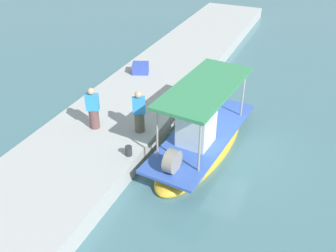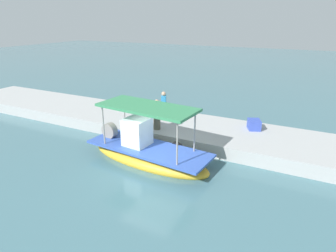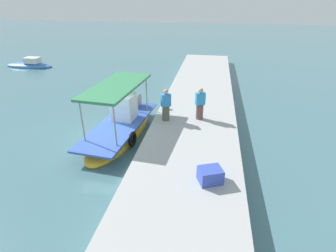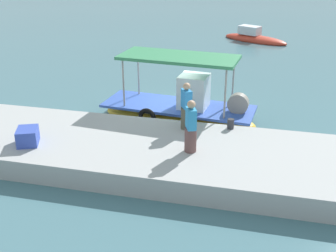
{
  "view_description": "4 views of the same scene",
  "coord_description": "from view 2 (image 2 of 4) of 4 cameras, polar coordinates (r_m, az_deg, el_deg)",
  "views": [
    {
      "loc": [
        11.68,
        2.93,
        8.4
      ],
      "look_at": [
        1.11,
        -1.71,
        1.06
      ],
      "focal_mm": 39.63,
      "sensor_mm": 36.0,
      "label": 1
    },
    {
      "loc": [
        -5.9,
        10.15,
        6.4
      ],
      "look_at": [
        0.47,
        -2.45,
        1.13
      ],
      "focal_mm": 30.97,
      "sensor_mm": 36.0,
      "label": 2
    },
    {
      "loc": [
        -11.02,
        -5.0,
        6.6
      ],
      "look_at": [
        0.32,
        -3.06,
        0.85
      ],
      "focal_mm": 28.48,
      "sensor_mm": 36.0,
      "label": 3
    },
    {
      "loc": [
        3.8,
        -15.87,
        6.57
      ],
      "look_at": [
        0.73,
        -3.06,
        0.84
      ],
      "focal_mm": 44.28,
      "sensor_mm": 36.0,
      "label": 4
    }
  ],
  "objects": [
    {
      "name": "ground_plane",
      "position": [
        13.37,
        -2.95,
        -8.15
      ],
      "size": [
        120.0,
        120.0,
        0.0
      ],
      "primitive_type": "plane",
      "color": "#456F79"
    },
    {
      "name": "fisherman_by_crate",
      "position": [
        17.25,
        -0.84,
        3.82
      ],
      "size": [
        0.49,
        0.54,
        1.68
      ],
      "color": "brown",
      "rests_on": "dock_quay"
    },
    {
      "name": "mooring_bollard",
      "position": [
        16.28,
        -7.46,
        0.45
      ],
      "size": [
        0.24,
        0.24,
        0.36
      ],
      "primitive_type": "cylinder",
      "color": "#2D2D33",
      "rests_on": "dock_quay"
    },
    {
      "name": "dock_quay",
      "position": [
        16.71,
        4.26,
        -0.83
      ],
      "size": [
        36.0,
        4.26,
        0.7
      ],
      "primitive_type": "cube",
      "color": "#A9AAAA",
      "rests_on": "ground_plane"
    },
    {
      "name": "main_fishing_boat",
      "position": [
        13.88,
        -4.19,
        -4.93
      ],
      "size": [
        6.5,
        2.6,
        3.06
      ],
      "color": "gold",
      "rests_on": "ground_plane"
    },
    {
      "name": "cargo_crate",
      "position": [
        16.46,
        16.58,
        0.28
      ],
      "size": [
        0.88,
        0.97,
        0.53
      ],
      "primitive_type": "cube",
      "rotation": [
        0.0,
        0.0,
        1.96
      ],
      "color": "#374FB8",
      "rests_on": "dock_quay"
    },
    {
      "name": "fisherman_near_bollard",
      "position": [
        15.61,
        -2.2,
        1.99
      ],
      "size": [
        0.51,
        0.54,
        1.67
      ],
      "color": "#525040",
      "rests_on": "dock_quay"
    }
  ]
}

